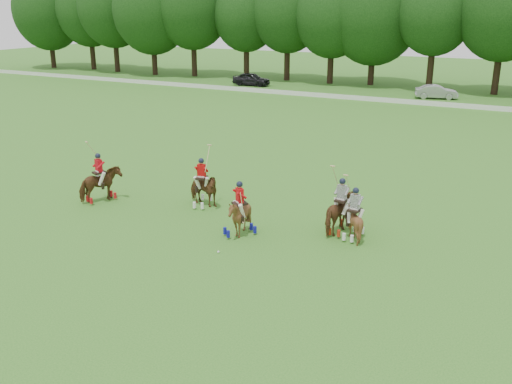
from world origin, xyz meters
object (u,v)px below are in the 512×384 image
at_px(car_mid, 436,92).
at_px(polo_stripe_b, 354,221).
at_px(polo_red_a, 100,184).
at_px(polo_red_c, 240,216).
at_px(polo_ball, 218,252).
at_px(car_left, 251,79).
at_px(polo_red_b, 202,189).
at_px(polo_stripe_a, 341,213).

xyz_separation_m(car_mid, polo_stripe_b, (3.97, -38.04, 0.08)).
distance_m(polo_red_a, polo_red_c, 7.92).
xyz_separation_m(polo_red_a, polo_ball, (8.01, -2.52, -0.82)).
height_order(car_left, car_mid, car_left).
relative_size(polo_red_b, polo_stripe_a, 0.99).
bearing_deg(polo_red_c, polo_stripe_a, 31.39).
xyz_separation_m(polo_red_a, polo_red_b, (4.61, 1.70, -0.04)).
bearing_deg(polo_stripe_a, polo_stripe_b, -27.15).
bearing_deg(polo_red_c, polo_ball, -86.51).
height_order(polo_stripe_a, polo_ball, polo_stripe_a).
distance_m(car_left, polo_ball, 46.58).
relative_size(polo_stripe_b, polo_ball, 29.89).
relative_size(car_left, polo_red_a, 1.49).
distance_m(car_left, polo_stripe_b, 45.38).
bearing_deg(polo_red_b, polo_ball, -51.13).
distance_m(car_left, polo_red_b, 41.30).
xyz_separation_m(polo_red_c, polo_ball, (0.12, -1.90, -0.78)).
bearing_deg(polo_stripe_b, polo_stripe_a, 152.85).
bearing_deg(car_mid, polo_ball, 164.44).
bearing_deg(polo_red_b, car_mid, 84.64).
relative_size(car_left, polo_stripe_b, 1.61).
bearing_deg(car_left, polo_ball, -155.89).
xyz_separation_m(polo_red_c, polo_stripe_a, (3.53, 2.15, 0.02)).
relative_size(polo_red_b, polo_ball, 31.53).
relative_size(car_left, polo_red_b, 1.53).
height_order(polo_red_a, polo_ball, polo_red_a).
relative_size(car_mid, polo_red_a, 1.41).
bearing_deg(polo_stripe_a, car_mid, 94.99).
xyz_separation_m(polo_red_a, polo_stripe_b, (12.11, 1.19, -0.10)).
height_order(car_left, polo_red_c, polo_red_c).
bearing_deg(car_left, polo_stripe_b, -149.17).
bearing_deg(polo_ball, polo_stripe_b, 42.14).
xyz_separation_m(car_left, polo_red_b, (17.26, -37.52, 0.08)).
relative_size(car_left, polo_ball, 48.21).
relative_size(polo_red_c, polo_stripe_b, 0.86).
xyz_separation_m(polo_red_b, polo_stripe_a, (6.81, -0.17, 0.03)).
bearing_deg(polo_stripe_a, polo_red_b, 178.59).
xyz_separation_m(car_left, polo_ball, (20.66, -41.74, -0.69)).
distance_m(car_left, polo_red_a, 41.21).
bearing_deg(polo_red_c, polo_red_b, 144.78).
height_order(car_left, polo_red_b, polo_red_b).
distance_m(car_mid, polo_ball, 41.74).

